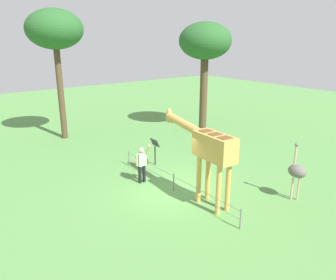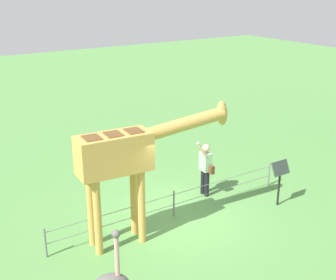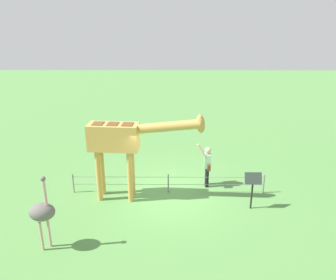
% 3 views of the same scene
% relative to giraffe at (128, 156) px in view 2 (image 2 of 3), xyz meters
% --- Properties ---
extents(ground_plane, '(60.00, 60.00, 0.00)m').
position_rel_giraffe_xyz_m(ground_plane, '(1.51, 0.30, -2.19)').
color(ground_plane, '#568E47').
extents(giraffe, '(3.97, 0.82, 3.19)m').
position_rel_giraffe_xyz_m(giraffe, '(0.00, 0.00, 0.00)').
color(giraffe, gold).
rests_on(giraffe, ground_plane).
extents(visitor, '(0.57, 0.59, 1.77)m').
position_rel_giraffe_xyz_m(visitor, '(2.97, 0.93, -1.29)').
color(visitor, black).
rests_on(visitor, ground_plane).
extents(info_sign, '(0.56, 0.21, 1.32)m').
position_rel_giraffe_xyz_m(info_sign, '(4.32, -0.69, -1.24)').
color(info_sign, black).
rests_on(info_sign, ground_plane).
extents(wire_fence, '(7.05, 0.05, 0.75)m').
position_rel_giraffe_xyz_m(wire_fence, '(1.51, 0.37, -1.78)').
color(wire_fence, slate).
rests_on(wire_fence, ground_plane).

